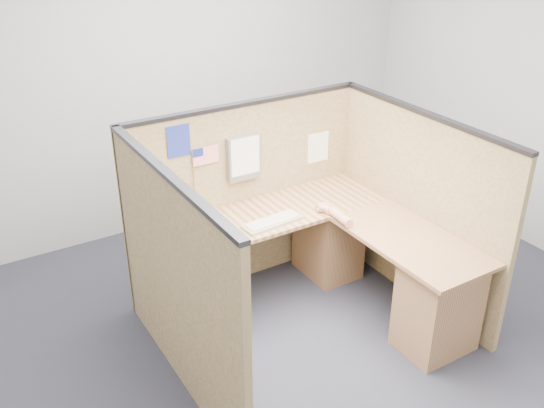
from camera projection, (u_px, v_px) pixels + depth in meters
floor at (315, 337)px, 4.46m from camera, size 5.00×5.00×0.00m
wall_back at (178, 80)px, 5.54m from camera, size 5.00×0.00×5.00m
cubicle_partitions at (285, 222)px, 4.44m from camera, size 2.06×1.83×1.53m
l_desk at (315, 267)px, 4.59m from camera, size 1.95×1.75×0.73m
laptop at (172, 217)px, 4.46m from camera, size 0.38×0.38×0.26m
keyboard at (272, 222)px, 4.49m from camera, size 0.48×0.19×0.03m
mouse at (324, 209)px, 4.66m from camera, size 0.12×0.09×0.04m
hand_forearm at (335, 214)px, 4.56m from camera, size 0.11×0.37×0.08m
blue_poster at (179, 141)px, 4.33m from camera, size 0.18×0.01×0.24m
american_flag at (203, 158)px, 4.48m from camera, size 0.22×0.01×0.37m
file_holder at (244, 158)px, 4.66m from camera, size 0.28×0.05×0.36m
paper_left at (240, 155)px, 4.66m from camera, size 0.22×0.01×0.28m
paper_right at (318, 147)px, 5.05m from camera, size 0.20×0.01×0.26m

